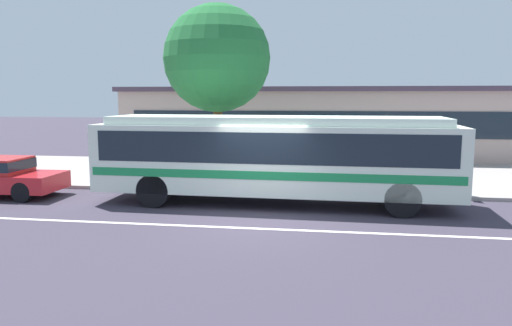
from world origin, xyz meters
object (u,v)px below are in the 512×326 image
Objects in this scene: pedestrian_walking_along_curb at (435,162)px; pedestrian_standing_by_tree at (317,159)px; bus_stop_sign at (446,146)px; street_tree_near_stop at (217,59)px; transit_bus at (275,153)px; pedestrian_waiting_near_sign at (157,157)px.

pedestrian_walking_along_curb is 4.12m from pedestrian_standing_by_tree.
pedestrian_standing_by_tree is 4.23m from bus_stop_sign.
street_tree_near_stop is at bearing 173.09° from pedestrian_walking_along_curb.
transit_bus is at bearing -151.44° from pedestrian_walking_along_curb.
pedestrian_waiting_near_sign is at bearing -148.67° from street_tree_near_stop.
bus_stop_sign is (5.43, 1.90, 0.10)m from transit_bus.
transit_bus is 5.39m from pedestrian_waiting_near_sign.
transit_bus is 6.05m from pedestrian_walking_along_curb.
pedestrian_standing_by_tree is at bearing 176.49° from bus_stop_sign.
pedestrian_waiting_near_sign is at bearing 151.00° from transit_bus.
transit_bus is at bearing -160.71° from bus_stop_sign.
pedestrian_waiting_near_sign reaches higher than pedestrian_walking_along_curb.
transit_bus is 1.64× the size of street_tree_near_stop.
street_tree_near_stop reaches higher than bus_stop_sign.
transit_bus is 4.52× the size of bus_stop_sign.
bus_stop_sign is (10.12, -0.70, 0.62)m from pedestrian_waiting_near_sign.
pedestrian_walking_along_curb is 0.24× the size of street_tree_near_stop.
pedestrian_waiting_near_sign is 0.91× the size of pedestrian_standing_by_tree.
pedestrian_waiting_near_sign is at bearing 176.04° from bus_stop_sign.
pedestrian_waiting_near_sign is 9.99m from pedestrian_walking_along_curb.
street_tree_near_stop reaches higher than pedestrian_waiting_near_sign.
bus_stop_sign is at bearing -3.96° from pedestrian_waiting_near_sign.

